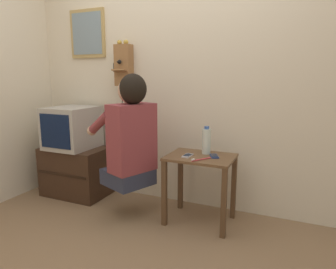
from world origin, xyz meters
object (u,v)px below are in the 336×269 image
(television, at_px, (72,128))
(cell_phone_spare, at_px, (214,156))
(water_bottle, at_px, (206,141))
(toothbrush, at_px, (200,159))
(person, at_px, (130,134))
(wall_phone_antique, at_px, (124,65))
(cell_phone_held, at_px, (188,156))
(framed_picture, at_px, (88,34))

(television, xyz_separation_m, cell_phone_spare, (1.53, -0.03, -0.13))
(water_bottle, distance_m, toothbrush, 0.25)
(person, distance_m, water_bottle, 0.66)
(television, xyz_separation_m, toothbrush, (1.45, -0.18, -0.13))
(wall_phone_antique, distance_m, cell_phone_held, 1.17)
(cell_phone_spare, xyz_separation_m, toothbrush, (-0.08, -0.15, 0.00))
(wall_phone_antique, bearing_deg, toothbrush, -23.52)
(television, distance_m, framed_picture, 1.00)
(person, relative_size, cell_phone_held, 7.70)
(cell_phone_held, bearing_deg, wall_phone_antique, 159.68)
(person, bearing_deg, cell_phone_held, -54.20)
(wall_phone_antique, relative_size, water_bottle, 3.43)
(wall_phone_antique, xyz_separation_m, cell_phone_held, (0.82, -0.34, -0.76))
(wall_phone_antique, distance_m, cell_phone_spare, 1.30)
(wall_phone_antique, height_order, toothbrush, wall_phone_antique)
(person, xyz_separation_m, television, (-0.84, 0.22, -0.04))
(water_bottle, bearing_deg, person, -156.30)
(person, bearing_deg, water_bottle, -44.03)
(toothbrush, bearing_deg, cell_phone_held, 4.93)
(framed_picture, distance_m, toothbrush, 1.84)
(cell_phone_held, bearing_deg, framed_picture, 165.54)
(cell_phone_held, bearing_deg, television, 177.50)
(cell_phone_spare, bearing_deg, wall_phone_antique, 140.33)
(cell_phone_held, xyz_separation_m, toothbrush, (0.13, -0.07, 0.00))
(person, bearing_deg, cell_phone_spare, -52.38)
(person, relative_size, television, 2.01)
(television, distance_m, cell_phone_held, 1.33)
(framed_picture, relative_size, toothbrush, 3.05)
(wall_phone_antique, xyz_separation_m, toothbrush, (0.95, -0.41, -0.76))
(television, height_order, water_bottle, television)
(wall_phone_antique, bearing_deg, television, -155.55)
(framed_picture, height_order, cell_phone_held, framed_picture)
(cell_phone_held, relative_size, cell_phone_spare, 0.92)
(television, xyz_separation_m, wall_phone_antique, (0.50, 0.23, 0.63))
(person, height_order, framed_picture, framed_picture)
(toothbrush, bearing_deg, person, 38.34)
(television, height_order, cell_phone_held, television)
(cell_phone_spare, bearing_deg, person, 170.15)
(cell_phone_held, distance_m, toothbrush, 0.15)
(person, height_order, cell_phone_spare, person)
(cell_phone_held, xyz_separation_m, cell_phone_spare, (0.21, 0.07, 0.00))
(cell_phone_held, height_order, toothbrush, toothbrush)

